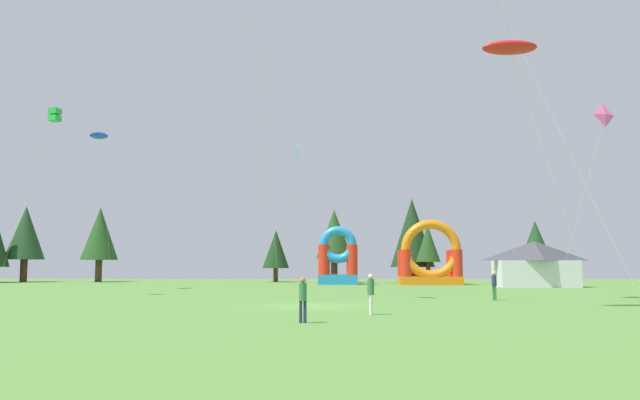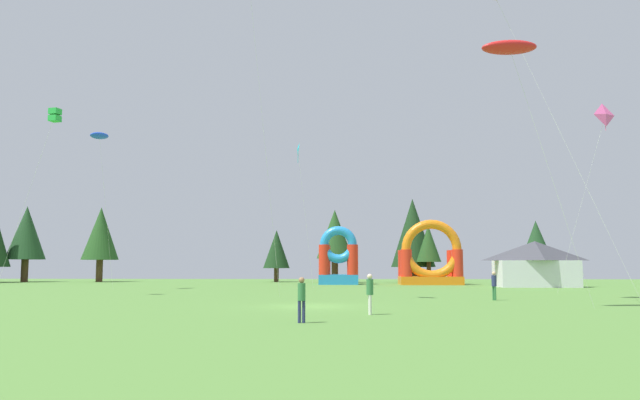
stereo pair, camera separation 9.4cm
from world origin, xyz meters
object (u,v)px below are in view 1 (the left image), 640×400
at_px(kite_blue_parafoil, 99,136).
at_px(person_midfield, 494,283).
at_px(person_far_side, 371,290).
at_px(person_near_camera, 303,296).
at_px(festival_tent, 535,264).
at_px(inflatable_yellow_castle, 430,262).
at_px(kite_pink_diamond, 605,116).
at_px(kite_cyan_diamond, 297,151).
at_px(inflatable_orange_dome, 338,263).
at_px(kite_green_box, 55,115).
at_px(kite_red_parafoil, 510,48).

relative_size(kite_blue_parafoil, person_midfield, 8.03).
distance_m(person_far_side, person_near_camera, 4.57).
bearing_deg(festival_tent, person_midfield, -111.76).
bearing_deg(person_midfield, inflatable_yellow_castle, 152.33).
relative_size(kite_pink_diamond, festival_tent, 1.92).
height_order(kite_cyan_diamond, person_far_side, kite_cyan_diamond).
relative_size(kite_pink_diamond, inflatable_orange_dome, 2.25).
xyz_separation_m(kite_green_box, inflatable_orange_dome, (18.51, 26.15, -9.67)).
relative_size(kite_cyan_diamond, inflatable_orange_dome, 2.06).
bearing_deg(kite_cyan_diamond, kite_red_parafoil, -64.09).
xyz_separation_m(kite_blue_parafoil, person_far_side, (21.46, -25.19, -11.74)).
relative_size(kite_cyan_diamond, person_near_camera, 7.76).
height_order(kite_red_parafoil, inflatable_yellow_castle, kite_red_parafoil).
bearing_deg(person_far_side, inflatable_yellow_castle, -17.08).
bearing_deg(kite_cyan_diamond, kite_blue_parafoil, -170.44).
height_order(kite_pink_diamond, kite_green_box, kite_pink_diamond).
bearing_deg(kite_cyan_diamond, person_midfield, -53.44).
bearing_deg(inflatable_yellow_castle, person_far_side, -101.07).
distance_m(kite_pink_diamond, person_midfield, 17.99).
distance_m(kite_blue_parafoil, inflatable_orange_dome, 27.11).
relative_size(person_midfield, inflatable_orange_dome, 0.27).
distance_m(kite_red_parafoil, person_midfield, 13.63).
bearing_deg(kite_cyan_diamond, person_near_camera, -85.39).
relative_size(person_far_side, inflatable_orange_dome, 0.28).
height_order(kite_pink_diamond, inflatable_orange_dome, kite_pink_diamond).
relative_size(kite_green_box, person_midfield, 7.50).
distance_m(kite_blue_parafoil, inflatable_yellow_castle, 34.13).
xyz_separation_m(person_near_camera, festival_tent, (19.01, 37.06, 1.15)).
height_order(kite_blue_parafoil, person_near_camera, kite_blue_parafoil).
bearing_deg(kite_cyan_diamond, inflatable_yellow_castle, 41.97).
xyz_separation_m(person_midfield, person_far_side, (-7.54, -10.90, 0.01)).
relative_size(kite_pink_diamond, inflatable_yellow_castle, 2.04).
bearing_deg(person_near_camera, inflatable_yellow_castle, 66.41).
relative_size(kite_blue_parafoil, kite_green_box, 1.07).
relative_size(kite_blue_parafoil, person_near_camera, 8.28).
xyz_separation_m(kite_cyan_diamond, person_near_camera, (2.56, -31.74, -10.88)).
xyz_separation_m(kite_pink_diamond, kite_cyan_diamond, (-23.00, 8.25, -0.94)).
bearing_deg(festival_tent, kite_cyan_diamond, -166.14).
bearing_deg(inflatable_yellow_castle, kite_green_box, -138.03).
bearing_deg(kite_cyan_diamond, inflatable_orange_dome, 74.88).
xyz_separation_m(person_far_side, festival_tent, (16.47, 33.27, 1.11)).
bearing_deg(kite_red_parafoil, person_near_camera, -142.69).
bearing_deg(person_near_camera, kite_red_parafoil, 27.06).
bearing_deg(kite_blue_parafoil, kite_green_box, -83.47).
bearing_deg(kite_pink_diamond, person_near_camera, -131.03).
height_order(inflatable_yellow_castle, festival_tent, inflatable_yellow_castle).
distance_m(inflatable_yellow_castle, festival_tent, 10.73).
xyz_separation_m(person_midfield, person_near_camera, (-10.08, -14.69, -0.03)).
distance_m(kite_cyan_diamond, person_midfield, 23.84).
xyz_separation_m(kite_green_box, person_near_camera, (17.68, -18.15, -10.92)).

